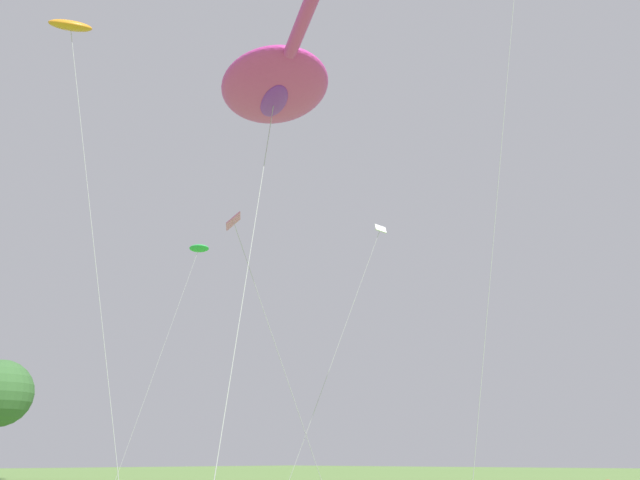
# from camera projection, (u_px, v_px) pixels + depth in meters

# --- Properties ---
(big_show_kite) EXTENTS (7.27, 9.41, 14.34)m
(big_show_kite) POSITION_uv_depth(u_px,v_px,m) (275.00, 85.00, 23.82)
(big_show_kite) COLOR #CC3899
(big_show_kite) RESTS_ON ground
(small_kite_delta_white) EXTENTS (4.76, 1.24, 10.12)m
(small_kite_delta_white) POSITION_uv_depth(u_px,v_px,m) (241.00, 242.00, 24.97)
(small_kite_delta_white) COLOR pink
(small_kite_delta_white) RESTS_ON ground
(small_kite_box_yellow) EXTENTS (3.92, 2.23, 10.78)m
(small_kite_box_yellow) POSITION_uv_depth(u_px,v_px,m) (369.00, 261.00, 27.56)
(small_kite_box_yellow) COLOR white
(small_kite_box_yellow) RESTS_ON ground
(small_kite_bird_shape) EXTENTS (2.46, 3.08, 14.89)m
(small_kite_bird_shape) POSITION_uv_depth(u_px,v_px,m) (71.00, 28.00, 21.96)
(small_kite_bird_shape) COLOR orange
(small_kite_bird_shape) RESTS_ON ground
(small_kite_stunt_black) EXTENTS (4.10, 1.63, 12.35)m
(small_kite_stunt_black) POSITION_uv_depth(u_px,v_px,m) (198.00, 251.00, 36.38)
(small_kite_stunt_black) COLOR green
(small_kite_stunt_black) RESTS_ON ground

